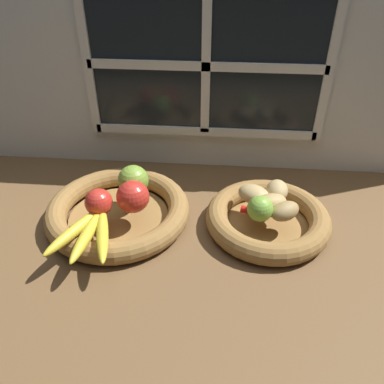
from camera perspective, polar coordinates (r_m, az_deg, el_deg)
The scene contains 14 objects.
ground_plane at distance 100.56cm, azimuth 0.79°, elevation -5.19°, with size 140.00×90.00×3.00cm, color brown.
back_wall at distance 112.11cm, azimuth 2.07°, elevation 16.60°, with size 140.00×4.60×55.00cm.
fruit_bowl_left at distance 101.24cm, azimuth -10.62°, elevation -2.66°, with size 36.15×36.15×5.39cm.
fruit_bowl_right at distance 98.82cm, azimuth 10.90°, elevation -3.78°, with size 30.52×30.52×5.39cm.
apple_red_right at distance 93.76cm, azimuth -8.58°, elevation -0.67°, with size 7.87×7.87×7.87cm, color red.
apple_green_back at distance 99.67cm, azimuth -8.51°, elevation 1.69°, with size 7.73×7.73×7.73cm, color #7AA338.
apple_red_front at distance 94.58cm, azimuth -13.38°, elevation -1.46°, with size 6.57×6.57×6.57cm, color red.
banana_bunch_front at distance 89.81cm, azimuth -14.75°, elevation -5.59°, with size 15.17×19.83×2.62cm.
potato_large at distance 95.81cm, azimuth 11.23°, elevation -1.46°, with size 8.31×5.00×4.25cm, color tan.
potato_back at distance 99.53cm, azimuth 12.22°, elevation 0.17°, with size 7.21×5.33×4.87cm, color tan.
potato_oblong at distance 97.69cm, azimuth 8.97°, elevation -0.34°, with size 8.12×5.91×4.32cm, color tan.
potato_small at distance 93.67cm, azimuth 13.36°, elevation -2.72°, with size 7.49×4.73×4.35cm, color #A38451.
lime_near at distance 91.80cm, azimuth 9.85°, elevation -2.40°, with size 6.09×6.09×6.09cm, color #7AAD3D.
chili_pepper at distance 93.76cm, azimuth 10.60°, elevation -3.21°, with size 1.89×1.89×11.70cm, color red.
Camera 1 is at (5.05, -76.31, 63.79)cm, focal length 36.77 mm.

